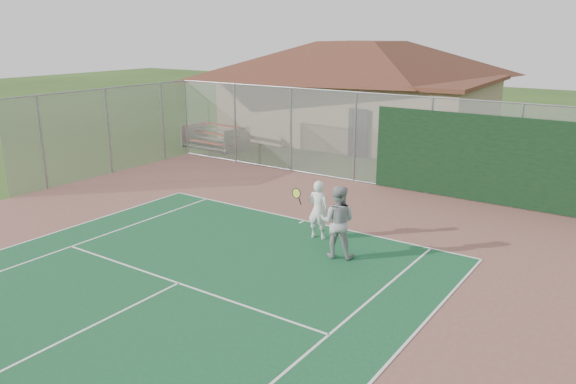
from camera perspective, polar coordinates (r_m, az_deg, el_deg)
The scene contains 6 objects.
back_fence at distance 20.70m, azimuth 14.42°, elevation 4.23°, with size 20.08×0.11×3.53m.
side_fence_left at distance 24.29m, azimuth -17.77°, elevation 5.87°, with size 0.08×9.00×3.50m.
clubhouse at distance 31.03m, azimuth 7.43°, elevation 11.16°, with size 14.70×10.15×6.17m.
bleachers at distance 28.68m, azimuth -7.45°, elevation 5.63°, with size 3.07×1.97×1.12m.
player_white_front at distance 15.90m, azimuth 3.06°, elevation -1.84°, with size 1.05×0.60×1.70m.
player_grey_back at distance 14.61m, azimuth 5.05°, elevation -3.09°, with size 1.12×0.99×1.93m.
Camera 1 is at (8.99, -2.11, 5.77)m, focal length 35.00 mm.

